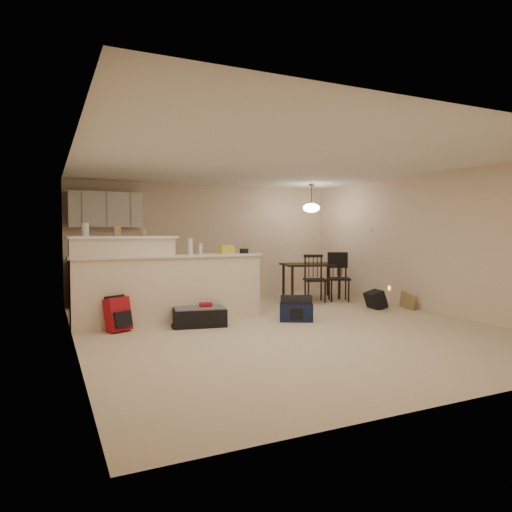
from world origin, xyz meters
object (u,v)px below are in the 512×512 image
dining_chair_near (315,278)px  dining_chair_far (339,277)px  navy_duffel (296,312)px  dining_table (311,268)px  pendant_lamp (311,207)px  red_backpack (118,315)px  black_daypack (375,300)px  suitcase (199,317)px

dining_chair_near → dining_chair_far: bearing=7.2°
dining_chair_near → navy_duffel: bearing=-111.7°
dining_table → dining_chair_far: (0.32, -0.60, -0.17)m
pendant_lamp → dining_chair_near: pendant_lamp is taller
red_backpack → pendant_lamp: bearing=-4.0°
navy_duffel → black_daypack: (1.98, 0.43, 0.02)m
pendant_lamp → dining_chair_near: size_ratio=0.63×
suitcase → dining_chair_near: bearing=34.9°
dining_chair_near → suitcase: size_ratio=1.22×
pendant_lamp → dining_chair_far: size_ratio=0.62×
black_daypack → pendant_lamp: bearing=23.9°
suitcase → red_backpack: (-1.21, 0.11, 0.11)m
dining_table → navy_duffel: size_ratio=2.55×
dining_table → dining_chair_far: size_ratio=1.36×
dining_chair_far → pendant_lamp: bearing=143.3°
dining_chair_near → black_daypack: 1.37m
pendant_lamp → red_backpack: 4.98m
dining_chair_far → navy_duffel: bearing=-116.0°
black_daypack → navy_duffel: bearing=113.0°
dining_chair_far → red_backpack: (-4.66, -1.09, -0.25)m
dining_chair_near → dining_table: bearing=86.3°
dining_table → pendant_lamp: size_ratio=2.20×
navy_duffel → dining_table: bearing=80.3°
dining_chair_far → black_daypack: dining_chair_far is taller
pendant_lamp → black_daypack: bearing=-76.9°
suitcase → navy_duffel: (1.55, -0.32, 0.01)m
suitcase → navy_duffel: 1.58m
black_daypack → red_backpack: bearing=100.8°
dining_table → dining_chair_near: bearing=-100.8°
dining_table → suitcase: dining_table is taller
dining_chair_far → red_backpack: size_ratio=2.03×
dining_chair_far → suitcase: 3.67m
dining_chair_near → navy_duffel: (-1.39, -1.62, -0.34)m
dining_table → pendant_lamp: bearing=75.2°
red_backpack → navy_duffel: red_backpack is taller
pendant_lamp → black_daypack: 2.52m
dining_chair_near → navy_duffel: size_ratio=1.83×
suitcase → red_backpack: red_backpack is taller
dining_table → red_backpack: bearing=-147.1°
black_daypack → dining_table: bearing=23.9°
pendant_lamp → navy_duffel: pendant_lamp is taller
dining_chair_far → navy_duffel: dining_chair_far is taller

